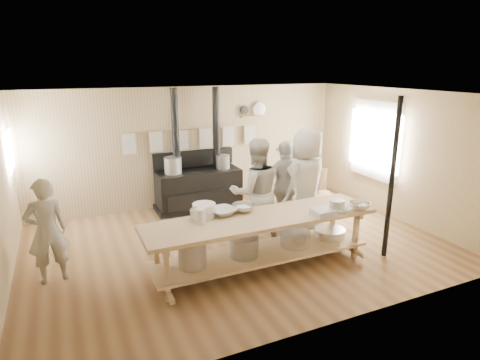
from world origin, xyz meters
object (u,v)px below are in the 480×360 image
object	(u,v)px
stove	(198,185)
cook_right	(285,186)
cook_far_left	(47,231)
cook_center	(306,183)
prep_table	(261,237)
chair	(320,201)
cook_by_window	(288,175)
roasting_pan	(326,212)
cook_left	(256,192)

from	to	relation	value
stove	cook_right	xyz separation A→B (m)	(1.14, -1.76, 0.32)
cook_far_left	cook_center	distance (m)	4.27
prep_table	chair	bearing A→B (deg)	36.05
cook_by_window	roasting_pan	size ratio (longest dim) A/B	3.55
cook_far_left	cook_left	size ratio (longest dim) A/B	0.83
cook_right	roasting_pan	bearing A→B (deg)	84.08
chair	roasting_pan	distance (m)	2.44
prep_table	cook_center	distance (m)	1.64
roasting_pan	cook_center	bearing A→B (deg)	71.00
cook_center	chair	distance (m)	1.41
cook_far_left	roasting_pan	size ratio (longest dim) A/B	3.67
cook_by_window	chair	bearing A→B (deg)	-35.66
cook_far_left	cook_left	bearing A→B (deg)	171.04
cook_left	cook_center	distance (m)	1.00
stove	cook_right	world-z (taller)	stove
cook_center	cook_right	size ratio (longest dim) A/B	1.17
stove	roasting_pan	size ratio (longest dim) A/B	6.15
prep_table	chair	distance (m)	2.78
cook_center	cook_by_window	size ratio (longest dim) A/B	1.32
cook_by_window	cook_left	bearing A→B (deg)	-122.01
cook_far_left	cook_by_window	world-z (taller)	cook_far_left
stove	chair	bearing A→B (deg)	-31.81
stove	cook_center	xyz separation A→B (m)	(1.33, -2.18, 0.47)
cook_right	roasting_pan	world-z (taller)	cook_right
stove	cook_far_left	bearing A→B (deg)	-144.34
cook_left	cook_center	bearing A→B (deg)	-170.66
cook_left	cook_right	xyz separation A→B (m)	(0.81, 0.39, -0.09)
chair	prep_table	bearing A→B (deg)	-136.71
cook_by_window	chair	xyz separation A→B (m)	(0.47, -0.58, -0.48)
stove	cook_right	bearing A→B (deg)	-56.96
cook_by_window	roasting_pan	distance (m)	2.67
cook_by_window	chair	size ratio (longest dim) A/B	1.64
prep_table	cook_right	distance (m)	1.73
prep_table	cook_right	world-z (taller)	cook_right
cook_far_left	cook_right	bearing A→B (deg)	176.68
cook_far_left	cook_by_window	size ratio (longest dim) A/B	1.03
cook_left	roasting_pan	size ratio (longest dim) A/B	4.43
cook_center	chair	xyz separation A→B (m)	(0.91, 0.80, -0.72)
stove	chair	world-z (taller)	stove
prep_table	roasting_pan	distance (m)	1.06
cook_far_left	cook_by_window	xyz separation A→B (m)	(4.70, 1.29, -0.03)
cook_far_left	chair	bearing A→B (deg)	179.74
cook_by_window	roasting_pan	world-z (taller)	cook_by_window
stove	cook_center	world-z (taller)	stove
cook_by_window	chair	world-z (taller)	cook_by_window
prep_table	cook_right	bearing A→B (deg)	47.64
cook_far_left	cook_right	distance (m)	4.10
cook_right	stove	bearing A→B (deg)	-55.13
cook_right	cook_far_left	bearing A→B (deg)	6.68
cook_center	cook_right	xyz separation A→B (m)	(-0.18, 0.42, -0.15)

